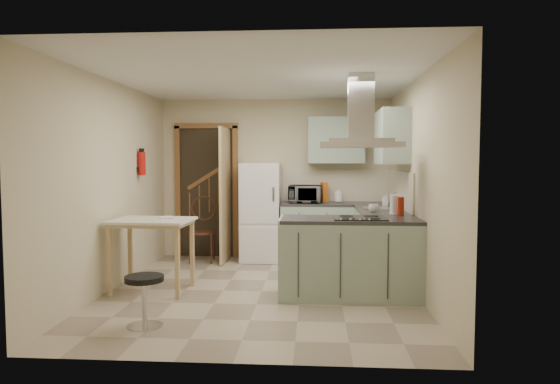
# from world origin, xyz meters

# --- Properties ---
(floor) EXTENTS (4.20, 4.20, 0.00)m
(floor) POSITION_xyz_m (0.00, 0.00, 0.00)
(floor) COLOR tan
(floor) RESTS_ON ground
(ceiling) EXTENTS (4.20, 4.20, 0.00)m
(ceiling) POSITION_xyz_m (0.00, 0.00, 2.50)
(ceiling) COLOR silver
(ceiling) RESTS_ON back_wall
(back_wall) EXTENTS (3.60, 0.00, 3.60)m
(back_wall) POSITION_xyz_m (0.00, 2.10, 1.25)
(back_wall) COLOR beige
(back_wall) RESTS_ON floor
(left_wall) EXTENTS (0.00, 4.20, 4.20)m
(left_wall) POSITION_xyz_m (-1.80, 0.00, 1.25)
(left_wall) COLOR beige
(left_wall) RESTS_ON floor
(right_wall) EXTENTS (0.00, 4.20, 4.20)m
(right_wall) POSITION_xyz_m (1.80, 0.00, 1.25)
(right_wall) COLOR beige
(right_wall) RESTS_ON floor
(doorway) EXTENTS (1.10, 0.12, 2.10)m
(doorway) POSITION_xyz_m (-1.10, 2.07, 1.05)
(doorway) COLOR brown
(doorway) RESTS_ON floor
(fridge) EXTENTS (0.60, 0.60, 1.50)m
(fridge) POSITION_xyz_m (-0.20, 1.80, 0.75)
(fridge) COLOR white
(fridge) RESTS_ON floor
(counter_back) EXTENTS (1.08, 0.60, 0.90)m
(counter_back) POSITION_xyz_m (0.66, 1.80, 0.45)
(counter_back) COLOR #9EB2A0
(counter_back) RESTS_ON floor
(counter_right) EXTENTS (0.60, 1.95, 0.90)m
(counter_right) POSITION_xyz_m (1.50, 1.12, 0.45)
(counter_right) COLOR #9EB2A0
(counter_right) RESTS_ON floor
(splashback) EXTENTS (1.68, 0.02, 0.50)m
(splashback) POSITION_xyz_m (0.96, 2.09, 1.15)
(splashback) COLOR beige
(splashback) RESTS_ON counter_back
(wall_cabinet_back) EXTENTS (0.85, 0.35, 0.70)m
(wall_cabinet_back) POSITION_xyz_m (0.95, 1.93, 1.85)
(wall_cabinet_back) COLOR #9EB2A0
(wall_cabinet_back) RESTS_ON back_wall
(wall_cabinet_right) EXTENTS (0.35, 0.90, 0.70)m
(wall_cabinet_right) POSITION_xyz_m (1.62, 0.85, 1.85)
(wall_cabinet_right) COLOR #9EB2A0
(wall_cabinet_right) RESTS_ON right_wall
(peninsula) EXTENTS (1.55, 0.65, 0.90)m
(peninsula) POSITION_xyz_m (1.02, -0.18, 0.45)
(peninsula) COLOR #9EB2A0
(peninsula) RESTS_ON floor
(hob) EXTENTS (0.58, 0.50, 0.01)m
(hob) POSITION_xyz_m (1.12, -0.18, 0.91)
(hob) COLOR black
(hob) RESTS_ON peninsula
(extractor_hood) EXTENTS (0.90, 0.55, 0.10)m
(extractor_hood) POSITION_xyz_m (1.12, -0.18, 1.72)
(extractor_hood) COLOR silver
(extractor_hood) RESTS_ON ceiling
(sink) EXTENTS (0.45, 0.40, 0.01)m
(sink) POSITION_xyz_m (1.50, 0.95, 0.91)
(sink) COLOR silver
(sink) RESTS_ON counter_right
(fire_extinguisher) EXTENTS (0.10, 0.10, 0.32)m
(fire_extinguisher) POSITION_xyz_m (-1.74, 0.90, 1.50)
(fire_extinguisher) COLOR #B2140F
(fire_extinguisher) RESTS_ON left_wall
(drop_leaf_table) EXTENTS (0.95, 0.73, 0.86)m
(drop_leaf_table) POSITION_xyz_m (-1.29, -0.08, 0.43)
(drop_leaf_table) COLOR tan
(drop_leaf_table) RESTS_ON floor
(bentwood_chair) EXTENTS (0.44, 0.44, 0.90)m
(bentwood_chair) POSITION_xyz_m (-1.08, 1.62, 0.45)
(bentwood_chair) COLOR #4F231A
(bentwood_chair) RESTS_ON floor
(stool) EXTENTS (0.45, 0.45, 0.48)m
(stool) POSITION_xyz_m (-0.96, -1.31, 0.24)
(stool) COLOR black
(stool) RESTS_ON floor
(microwave) EXTENTS (0.51, 0.37, 0.27)m
(microwave) POSITION_xyz_m (0.48, 1.77, 1.03)
(microwave) COLOR black
(microwave) RESTS_ON counter_back
(kettle) EXTENTS (0.15, 0.15, 0.19)m
(kettle) POSITION_xyz_m (0.99, 1.85, 1.00)
(kettle) COLOR white
(kettle) RESTS_ON counter_back
(cereal_box) EXTENTS (0.12, 0.21, 0.30)m
(cereal_box) POSITION_xyz_m (0.77, 1.98, 1.05)
(cereal_box) COLOR #C35E17
(cereal_box) RESTS_ON counter_back
(soap_bottle) EXTENTS (0.10, 0.10, 0.18)m
(soap_bottle) POSITION_xyz_m (1.63, 1.38, 0.99)
(soap_bottle) COLOR silver
(soap_bottle) RESTS_ON counter_right
(paper_towel) EXTENTS (0.12, 0.12, 0.25)m
(paper_towel) POSITION_xyz_m (1.57, 0.22, 1.02)
(paper_towel) COLOR white
(paper_towel) RESTS_ON counter_right
(cup) EXTENTS (0.14, 0.14, 0.10)m
(cup) POSITION_xyz_m (1.36, 0.47, 0.95)
(cup) COLOR silver
(cup) RESTS_ON counter_right
(red_bottle) EXTENTS (0.09, 0.09, 0.22)m
(red_bottle) POSITION_xyz_m (1.62, 0.08, 1.01)
(red_bottle) COLOR #9D200D
(red_bottle) RESTS_ON peninsula
(book) EXTENTS (0.22, 0.25, 0.09)m
(book) POSITION_xyz_m (-1.22, 0.01, 0.90)
(book) COLOR #993341
(book) RESTS_ON drop_leaf_table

